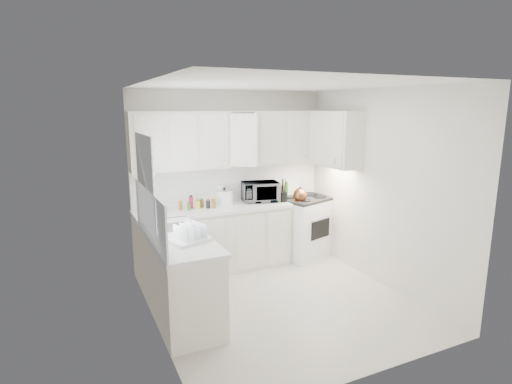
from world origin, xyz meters
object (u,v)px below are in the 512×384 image
microwave (260,190)px  tea_kettle (300,194)px  rice_cooker (224,196)px  dish_rack (189,232)px  utensil_crock (283,190)px  stove (304,218)px

microwave → tea_kettle: bearing=-12.9°
rice_cooker → dish_rack: rice_cooker is taller
utensil_crock → tea_kettle: bearing=-15.9°
tea_kettle → utensil_crock: (-0.25, 0.07, 0.07)m
tea_kettle → rice_cooker: bearing=142.8°
utensil_crock → dish_rack: 2.19m
stove → microwave: (-0.73, 0.09, 0.52)m
utensil_crock → dish_rack: utensil_crock is taller
stove → dish_rack: size_ratio=3.09×
dish_rack → microwave: bearing=25.8°
utensil_crock → dish_rack: bearing=-145.8°
microwave → rice_cooker: 0.57m
stove → utensil_crock: 0.68m
microwave → dish_rack: bearing=-125.5°
rice_cooker → utensil_crock: bearing=-3.6°
microwave → utensil_crock: bearing=-19.2°
stove → dish_rack: stove is taller
tea_kettle → dish_rack: bearing=-173.4°
stove → tea_kettle: bearing=-156.2°
tea_kettle → stove: bearing=18.9°
tea_kettle → utensil_crock: utensil_crock is taller
stove → tea_kettle: stove is taller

